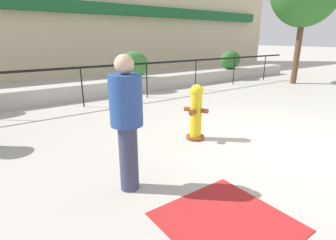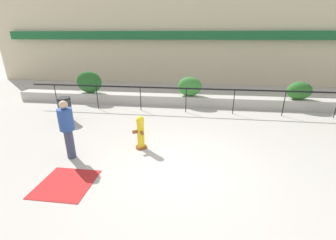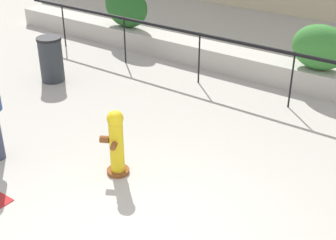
{
  "view_description": "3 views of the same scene",
  "coord_description": "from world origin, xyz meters",
  "views": [
    {
      "loc": [
        -4.48,
        -2.47,
        1.9
      ],
      "look_at": [
        -1.74,
        1.31,
        0.44
      ],
      "focal_mm": 28.0,
      "sensor_mm": 36.0,
      "label": 1
    },
    {
      "loc": [
        0.45,
        -5.11,
        3.37
      ],
      "look_at": [
        -0.48,
        2.12,
        0.61
      ],
      "focal_mm": 24.0,
      "sensor_mm": 36.0,
      "label": 2
    },
    {
      "loc": [
        3.01,
        -3.36,
        4.12
      ],
      "look_at": [
        -0.92,
        2.05,
        0.63
      ],
      "focal_mm": 50.0,
      "sensor_mm": 36.0,
      "label": 3
    }
  ],
  "objects": [
    {
      "name": "ground_plane",
      "position": [
        0.0,
        0.0,
        0.0
      ],
      "size": [
        120.0,
        120.0,
        0.0
      ],
      "primitive_type": "plane",
      "color": "#B2ADA3"
    },
    {
      "name": "planter_wall_low",
      "position": [
        0.0,
        6.0,
        0.25
      ],
      "size": [
        18.0,
        0.7,
        0.5
      ],
      "primitive_type": "cube",
      "color": "#B7B2A8",
      "rests_on": "ground"
    },
    {
      "name": "fence_railing_segment",
      "position": [
        -0.0,
        4.9,
        1.02
      ],
      "size": [
        15.0,
        0.05,
        1.15
      ],
      "color": "black",
      "rests_on": "ground"
    },
    {
      "name": "hedge_bush_1",
      "position": [
        0.11,
        6.0,
        0.98
      ],
      "size": [
        1.2,
        0.7,
        0.95
      ],
      "primitive_type": "ellipsoid",
      "color": "#387F33",
      "rests_on": "planter_wall_low"
    },
    {
      "name": "hedge_bush_2",
      "position": [
        5.28,
        6.0,
        0.92
      ],
      "size": [
        1.15,
        0.7,
        0.84
      ],
      "primitive_type": "ellipsoid",
      "color": "#2D6B28",
      "rests_on": "planter_wall_low"
    },
    {
      "name": "fire_hydrant",
      "position": [
        -1.22,
        1.12,
        0.55
      ],
      "size": [
        0.49,
        0.48,
        1.08
      ],
      "color": "brown",
      "rests_on": "ground"
    },
    {
      "name": "pedestrian",
      "position": [
        -3.1,
        0.29,
        0.99
      ],
      "size": [
        0.56,
        0.56,
        1.73
      ],
      "color": "#383D56",
      "rests_on": "ground"
    },
    {
      "name": "tactile_warning_pad",
      "position": [
        -2.58,
        -0.92,
        0.01
      ],
      "size": [
        1.27,
        1.27,
        0.01
      ],
      "primitive_type": "cube",
      "color": "#B22323",
      "rests_on": "ground"
    }
  ]
}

